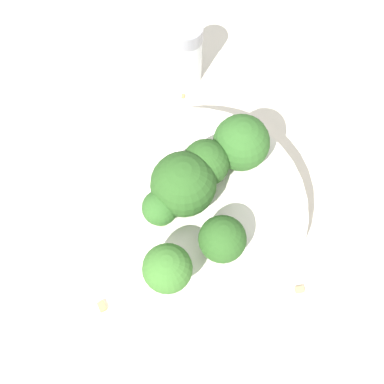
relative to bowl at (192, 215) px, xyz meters
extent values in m
plane|color=beige|center=(0.00, 0.00, -0.02)|extent=(3.00, 3.00, 0.00)
cylinder|color=silver|center=(0.00, 0.00, 0.00)|extent=(0.22, 0.22, 0.05)
cylinder|color=#8EB770|center=(-0.07, 0.00, 0.03)|extent=(0.02, 0.02, 0.02)
sphere|color=#2D5B23|center=(-0.07, 0.00, 0.05)|extent=(0.05, 0.05, 0.05)
cylinder|color=#84AD66|center=(0.01, 0.05, 0.03)|extent=(0.02, 0.02, 0.02)
sphere|color=#28511E|center=(0.01, 0.05, 0.05)|extent=(0.04, 0.04, 0.04)
cylinder|color=#84AD66|center=(0.00, -0.01, 0.03)|extent=(0.02, 0.02, 0.02)
sphere|color=#28511E|center=(0.00, -0.01, 0.06)|extent=(0.06, 0.06, 0.06)
cylinder|color=#84AD66|center=(0.03, -0.01, 0.03)|extent=(0.02, 0.02, 0.02)
sphere|color=#2D5B23|center=(0.03, -0.01, 0.05)|extent=(0.03, 0.03, 0.03)
cylinder|color=#8EB770|center=(-0.03, -0.01, 0.03)|extent=(0.02, 0.02, 0.02)
sphere|color=#28511E|center=(-0.03, -0.01, 0.05)|extent=(0.04, 0.04, 0.04)
cylinder|color=#84AD66|center=(0.07, 0.03, 0.04)|extent=(0.02, 0.02, 0.03)
sphere|color=#386B28|center=(0.07, 0.03, 0.06)|extent=(0.04, 0.04, 0.04)
cylinder|color=silver|center=(-0.13, -0.13, 0.01)|extent=(0.03, 0.03, 0.06)
cylinder|color=gray|center=(-0.13, -0.13, 0.05)|extent=(0.03, 0.03, 0.02)
cube|color=tan|center=(-0.02, 0.12, -0.02)|extent=(0.01, 0.01, 0.01)
cube|color=#AD7F4C|center=(0.12, -0.01, -0.02)|extent=(0.01, 0.01, 0.01)
cube|color=#AD7F4C|center=(-0.11, -0.11, -0.02)|extent=(0.01, 0.01, 0.01)
camera|label=1|loc=(0.14, 0.13, 0.48)|focal=50.00mm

